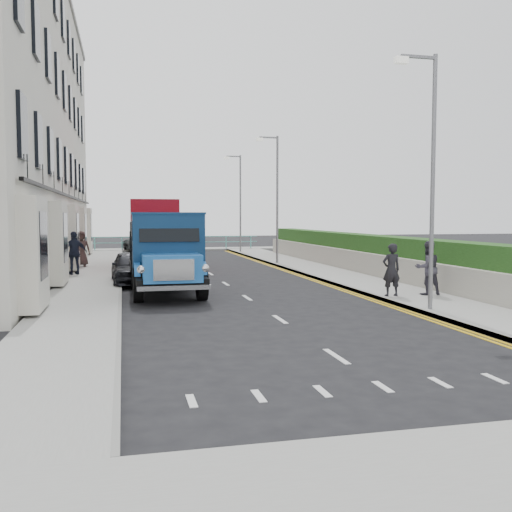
% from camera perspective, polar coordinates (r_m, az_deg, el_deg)
% --- Properties ---
extents(ground, '(120.00, 120.00, 0.00)m').
position_cam_1_polar(ground, '(16.76, 0.57, -5.17)').
color(ground, black).
rests_on(ground, ground).
extents(pavement_west, '(2.40, 38.00, 0.12)m').
position_cam_1_polar(pavement_west, '(25.24, -15.99, -2.09)').
color(pavement_west, gray).
rests_on(pavement_west, ground).
extents(pavement_east, '(2.60, 38.00, 0.12)m').
position_cam_1_polar(pavement_east, '(26.85, 7.01, -1.60)').
color(pavement_east, gray).
rests_on(pavement_east, ground).
extents(promenade, '(30.00, 2.50, 0.12)m').
position_cam_1_polar(promenade, '(45.32, -8.17, 0.67)').
color(promenade, gray).
rests_on(promenade, ground).
extents(sea_plane, '(120.00, 120.00, 0.00)m').
position_cam_1_polar(sea_plane, '(76.22, -10.21, 1.95)').
color(sea_plane, slate).
rests_on(sea_plane, ground).
extents(terrace_west, '(6.31, 30.20, 14.25)m').
position_cam_1_polar(terrace_west, '(29.93, -24.26, 12.30)').
color(terrace_west, silver).
rests_on(terrace_west, ground).
extents(garden_east, '(1.45, 28.00, 1.75)m').
position_cam_1_polar(garden_east, '(27.49, 10.76, 0.24)').
color(garden_east, '#B2AD9E').
rests_on(garden_east, ground).
extents(seafront_railing, '(13.00, 0.08, 1.11)m').
position_cam_1_polar(seafront_railing, '(44.50, -8.09, 1.28)').
color(seafront_railing, '#59B2A5').
rests_on(seafront_railing, ground).
extents(lamp_near, '(1.23, 0.18, 7.00)m').
position_cam_1_polar(lamp_near, '(16.30, 16.91, 8.50)').
color(lamp_near, slate).
rests_on(lamp_near, ground).
extents(lamp_mid, '(1.23, 0.18, 7.00)m').
position_cam_1_polar(lamp_mid, '(31.18, 1.93, 6.45)').
color(lamp_mid, slate).
rests_on(lamp_mid, ground).
extents(lamp_far, '(1.23, 0.18, 7.00)m').
position_cam_1_polar(lamp_far, '(40.91, -1.74, 5.87)').
color(lamp_far, slate).
rests_on(lamp_far, ground).
extents(bedford_lorry, '(2.39, 5.84, 2.74)m').
position_cam_1_polar(bedford_lorry, '(18.98, -8.84, -0.30)').
color(bedford_lorry, black).
rests_on(bedford_lorry, ground).
extents(red_lorry, '(2.50, 6.72, 3.48)m').
position_cam_1_polar(red_lorry, '(29.01, -10.08, 2.33)').
color(red_lorry, black).
rests_on(red_lorry, ground).
extents(parked_car_front, '(1.72, 3.94, 1.32)m').
position_cam_1_polar(parked_car_front, '(22.95, -12.30, -1.11)').
color(parked_car_front, black).
rests_on(parked_car_front, ground).
extents(parked_car_mid, '(1.83, 4.57, 1.48)m').
position_cam_1_polar(parked_car_mid, '(23.19, -9.84, -0.83)').
color(parked_car_mid, '#558AB8').
rests_on(parked_car_mid, ground).
extents(parked_car_rear, '(2.26, 4.49, 1.25)m').
position_cam_1_polar(parked_car_rear, '(32.44, -10.79, 0.32)').
color(parked_car_rear, '#B0AFB4').
rests_on(parked_car_rear, ground).
extents(seafront_car_left, '(3.17, 5.25, 1.36)m').
position_cam_1_polar(seafront_car_left, '(43.14, -11.23, 1.29)').
color(seafront_car_left, black).
rests_on(seafront_car_left, ground).
extents(seafront_car_right, '(2.37, 4.87, 1.60)m').
position_cam_1_polar(seafront_car_right, '(43.14, -7.27, 1.50)').
color(seafront_car_right, silver).
rests_on(seafront_car_right, ground).
extents(pedestrian_east_near, '(0.63, 0.43, 1.69)m').
position_cam_1_polar(pedestrian_east_near, '(18.68, 13.38, -1.35)').
color(pedestrian_east_near, black).
rests_on(pedestrian_east_near, pavement_east).
extents(pedestrian_east_far, '(0.86, 0.67, 1.75)m').
position_cam_1_polar(pedestrian_east_far, '(19.29, 16.79, -1.16)').
color(pedestrian_east_far, '#35323D').
rests_on(pedestrian_east_far, pavement_east).
extents(pedestrian_west_near, '(1.20, 0.83, 1.89)m').
position_cam_1_polar(pedestrian_west_near, '(26.13, -17.69, 0.29)').
color(pedestrian_west_near, '#191E2E').
rests_on(pedestrian_west_near, pavement_west).
extents(pedestrian_west_far, '(0.93, 0.66, 1.80)m').
position_cam_1_polar(pedestrian_west_far, '(30.18, -17.08, 0.70)').
color(pedestrian_west_far, '#3A2B2A').
rests_on(pedestrian_west_far, pavement_west).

